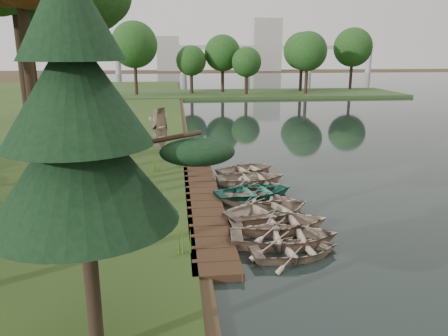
{
  "coord_description": "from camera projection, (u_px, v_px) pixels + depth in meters",
  "views": [
    {
      "loc": [
        -2.74,
        -19.85,
        6.87
      ],
      "look_at": [
        -0.5,
        0.56,
        1.36
      ],
      "focal_mm": 35.0,
      "sensor_mm": 36.0,
      "label": 1
    }
  ],
  "objects": [
    {
      "name": "rowboat_3",
      "position": [
        270.0,
        209.0,
        18.3
      ],
      "size": [
        4.79,
        4.18,
        0.83
      ],
      "primitive_type": "imported",
      "rotation": [
        0.0,
        0.0,
        1.97
      ],
      "color": "tan",
      "rests_on": "water"
    },
    {
      "name": "building_b",
      "position": [
        168.0,
        54.0,
        158.25
      ],
      "size": [
        8.0,
        8.0,
        12.0
      ],
      "primitive_type": "cube",
      "color": "#A5A5A0",
      "rests_on": "ground"
    },
    {
      "name": "reeds_1",
      "position": [
        160.0,
        194.0,
        19.28
      ],
      "size": [
        0.6,
        0.6,
        0.91
      ],
      "primitive_type": "cone",
      "color": "#3F661E",
      "rests_on": "bank"
    },
    {
      "name": "rowboat_8",
      "position": [
        247.0,
        168.0,
        24.9
      ],
      "size": [
        4.25,
        3.66,
        0.74
      ],
      "primitive_type": "imported",
      "rotation": [
        0.0,
        0.0,
        1.94
      ],
      "color": "tan",
      "rests_on": "water"
    },
    {
      "name": "reeds_3",
      "position": [
        180.0,
        159.0,
        25.61
      ],
      "size": [
        0.6,
        0.6,
        0.88
      ],
      "primitive_type": "cone",
      "color": "#3F661E",
      "rests_on": "bank"
    },
    {
      "name": "rowboat_4",
      "position": [
        259.0,
        198.0,
        19.86
      ],
      "size": [
        3.86,
        3.18,
        0.69
      ],
      "primitive_type": "imported",
      "rotation": [
        0.0,
        0.0,
        1.31
      ],
      "color": "tan",
      "rests_on": "water"
    },
    {
      "name": "bridge",
      "position": [
        223.0,
        50.0,
        135.8
      ],
      "size": [
        95.9,
        4.0,
        8.6
      ],
      "color": "#A5A5A0",
      "rests_on": "ground"
    },
    {
      "name": "ground",
      "position": [
        235.0,
        198.0,
        21.13
      ],
      "size": [
        300.0,
        300.0,
        0.0
      ],
      "primitive_type": "plane",
      "color": "#3D2F1D"
    },
    {
      "name": "rowboat_6",
      "position": [
        257.0,
        184.0,
        22.1
      ],
      "size": [
        3.45,
        2.87,
        0.62
      ],
      "primitive_type": "imported",
      "rotation": [
        0.0,
        0.0,
        1.29
      ],
      "color": "tan",
      "rests_on": "water"
    },
    {
      "name": "tree_4",
      "position": [
        81.0,
        7.0,
        25.1
      ],
      "size": [
        4.3,
        4.3,
        10.95
      ],
      "color": "black",
      "rests_on": "bank"
    },
    {
      "name": "rowboat_5",
      "position": [
        255.0,
        190.0,
        20.78
      ],
      "size": [
        4.4,
        3.59,
        0.8
      ],
      "primitive_type": "imported",
      "rotation": [
        0.0,
        0.0,
        1.81
      ],
      "color": "#276D58",
      "rests_on": "water"
    },
    {
      "name": "stored_rowboat",
      "position": [
        161.0,
        148.0,
        29.09
      ],
      "size": [
        3.66,
        3.34,
        0.62
      ],
      "primitive_type": "imported",
      "rotation": [
        3.14,
        0.0,
        1.06
      ],
      "color": "tan",
      "rests_on": "bank"
    },
    {
      "name": "reeds_0",
      "position": [
        184.0,
        239.0,
        14.58
      ],
      "size": [
        0.6,
        0.6,
        1.0
      ],
      "primitive_type": "cone",
      "color": "#3F661E",
      "rests_on": "bank"
    },
    {
      "name": "reeds_2",
      "position": [
        156.0,
        163.0,
        24.51
      ],
      "size": [
        0.6,
        0.6,
        0.95
      ],
      "primitive_type": "cone",
      "color": "#3F661E",
      "rests_on": "bank"
    },
    {
      "name": "building_a",
      "position": [
        266.0,
        45.0,
        156.37
      ],
      "size": [
        10.0,
        8.0,
        18.0
      ],
      "primitive_type": "cube",
      "color": "#A5A5A0",
      "rests_on": "ground"
    },
    {
      "name": "boardwalk",
      "position": [
        202.0,
        196.0,
        20.92
      ],
      "size": [
        1.6,
        16.0,
        0.3
      ],
      "primitive_type": "cube",
      "color": "#392416",
      "rests_on": "ground"
    },
    {
      "name": "rowboat_2",
      "position": [
        279.0,
        221.0,
        17.04
      ],
      "size": [
        4.0,
        2.93,
        0.81
      ],
      "primitive_type": "imported",
      "rotation": [
        0.0,
        0.0,
        1.61
      ],
      "color": "tan",
      "rests_on": "water"
    },
    {
      "name": "pine_tree",
      "position": [
        78.0,
        123.0,
        8.43
      ],
      "size": [
        3.8,
        3.8,
        8.29
      ],
      "color": "black",
      "rests_on": "bank"
    },
    {
      "name": "rowboat_7",
      "position": [
        251.0,
        177.0,
        23.15
      ],
      "size": [
        3.84,
        2.89,
        0.76
      ],
      "primitive_type": "imported",
      "rotation": [
        0.0,
        0.0,
        1.65
      ],
      "color": "tan",
      "rests_on": "water"
    },
    {
      "name": "rowboat_0",
      "position": [
        296.0,
        248.0,
        14.88
      ],
      "size": [
        3.4,
        2.61,
        0.65
      ],
      "primitive_type": "imported",
      "rotation": [
        0.0,
        0.0,
        1.69
      ],
      "color": "tan",
      "rests_on": "water"
    },
    {
      "name": "peninsula",
      "position": [
        243.0,
        94.0,
        69.92
      ],
      "size": [
        50.0,
        14.0,
        0.45
      ],
      "primitive_type": "cube",
      "color": "#2F4820",
      "rests_on": "ground"
    },
    {
      "name": "tree_6",
      "position": [
        79.0,
        7.0,
        27.68
      ],
      "size": [
        4.99,
        4.99,
        11.49
      ],
      "color": "black",
      "rests_on": "bank"
    },
    {
      "name": "far_trees",
      "position": [
        222.0,
        54.0,
        67.96
      ],
      "size": [
        45.6,
        5.6,
        8.8
      ],
      "color": "black",
      "rests_on": "peninsula"
    },
    {
      "name": "rowboat_1",
      "position": [
        284.0,
        234.0,
        15.79
      ],
      "size": [
        4.18,
        3.13,
        0.82
      ],
      "primitive_type": "imported",
      "rotation": [
        0.0,
        0.0,
        1.49
      ],
      "color": "tan",
      "rests_on": "water"
    }
  ]
}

